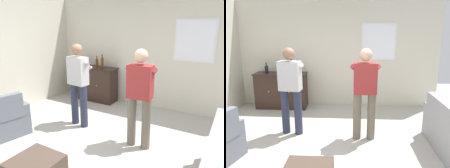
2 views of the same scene
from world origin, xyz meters
The scene contains 9 objects.
ground centered at (0.00, 0.00, 0.00)m, with size 10.40×10.40×0.00m, color #B2ADA3.
wall_back_with_window centered at (0.02, 2.66, 1.41)m, with size 5.20×0.15×2.80m.
armchair centered at (-1.74, -0.27, 0.29)m, with size 0.83×1.01×0.85m.
sideboard_cabinet centered at (-1.45, 2.30, 0.46)m, with size 1.32×0.49×0.92m.
bottle_wine_green centered at (-1.35, 2.33, 1.03)m, with size 0.08×0.08×0.29m.
bottle_liquor_amber centered at (-1.14, 2.27, 1.06)m, with size 0.08×0.08×0.36m.
bottle_spirits_clear centered at (-1.78, 2.24, 1.02)m, with size 0.08×0.08×0.27m.
person_standing_left centered at (-0.79, 0.85, 0.94)m, with size 0.55×0.50×1.68m.
person_standing_right centered at (0.59, 0.72, 0.94)m, with size 0.56×0.48×1.68m.
Camera 1 is at (1.91, -2.43, 2.06)m, focal length 35.00 mm.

